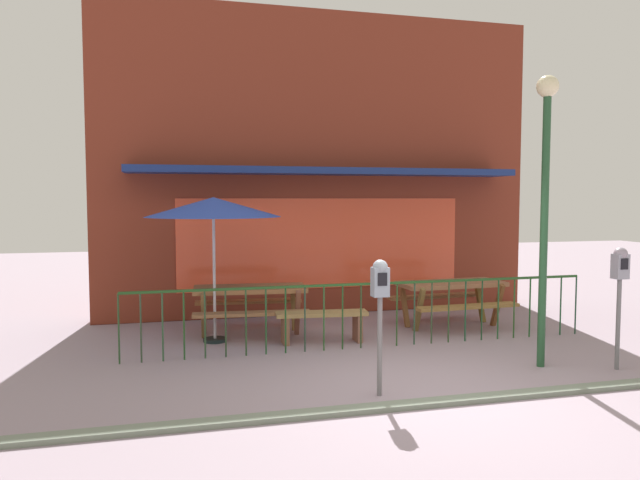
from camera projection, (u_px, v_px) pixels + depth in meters
The scene contains 11 objects.
ground at pixel (431, 392), 6.82m from camera, with size 40.00×40.00×0.00m, color gray.
pub_storefront at pixel (320, 166), 11.48m from camera, with size 8.39×1.33×5.70m.
patio_fence_front at pixel (370, 303), 8.81m from camera, with size 7.07×0.04×0.97m.
picnic_table_left at pixel (250, 297), 9.70m from camera, with size 1.91×1.51×0.79m.
picnic_table_right at pixel (451, 291), 10.27m from camera, with size 1.85×1.43×0.79m.
patio_umbrella at pixel (213, 208), 9.09m from camera, with size 2.06×2.06×2.22m.
patio_bench at pixel (322, 320), 9.13m from camera, with size 1.42×0.46×0.48m.
parking_meter_near at pixel (620, 275), 7.64m from camera, with size 0.18×0.17×1.58m.
parking_meter_far at pixel (380, 291), 6.62m from camera, with size 0.18×0.17×1.53m.
street_lamp at pixel (545, 177), 7.70m from camera, with size 0.28×0.28×3.76m.
curb_edge at pixel (447, 404), 6.44m from camera, with size 11.74×0.20×0.11m, color gray.
Camera 1 is at (-2.91, -6.15, 2.21)m, focal length 33.66 mm.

